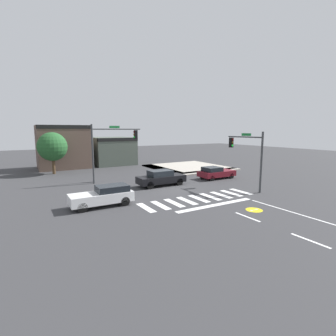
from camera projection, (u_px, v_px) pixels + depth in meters
name	position (u px, v px, depth m)	size (l,w,h in m)	color
ground_plane	(170.00, 188.00, 24.05)	(120.00, 120.00, 0.00)	#353538
crosswalk_near	(199.00, 199.00, 20.21)	(9.86, 2.43, 0.01)	silver
lane_markings	(287.00, 223.00, 14.89)	(6.80, 18.75, 0.01)	white
bike_detector_marking	(254.00, 210.00, 17.36)	(1.14, 1.14, 0.01)	yellow
curb_corner_northeast	(187.00, 168.00, 36.32)	(10.00, 10.60, 0.15)	#B2AA9E
storefront_row	(87.00, 149.00, 38.19)	(13.80, 6.99, 6.09)	brown
traffic_signal_southeast	(247.00, 150.00, 23.03)	(0.32, 4.13, 5.29)	#383A3D
traffic_signal_northwest	(112.00, 143.00, 26.39)	(5.32, 0.32, 6.00)	#383A3D
car_maroon	(216.00, 173.00, 28.54)	(4.16, 1.94, 1.35)	maroon
car_black	(161.00, 178.00, 24.85)	(4.77, 1.77, 1.54)	black
car_white	(104.00, 196.00, 18.19)	(4.39, 1.71, 1.45)	white
roadside_tree	(52.00, 147.00, 31.21)	(3.55, 3.55, 5.17)	#4C3823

